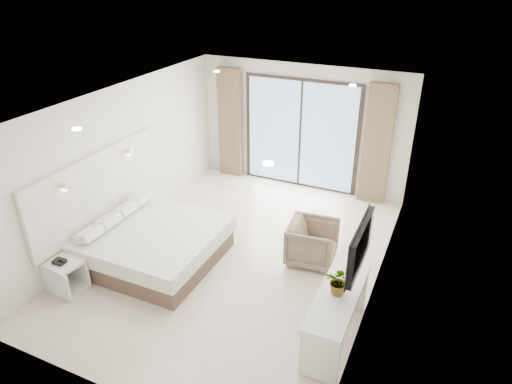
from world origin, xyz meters
TOP-DOWN VIEW (x-y plane):
  - ground at (0.00, 0.00)m, footprint 6.20×6.20m
  - room_shell at (-0.20, 0.65)m, footprint 4.62×6.22m
  - bed at (-1.25, -0.68)m, footprint 2.11×2.01m
  - nightstand at (-2.02, -1.88)m, footprint 0.61×0.53m
  - phone at (-2.01, -1.93)m, footprint 0.18×0.14m
  - console_desk at (2.04, -1.20)m, footprint 0.51×1.62m
  - plant at (2.04, -1.20)m, footprint 0.37×0.41m
  - armchair at (1.20, 0.39)m, footprint 0.80×0.84m

SIDE VIEW (x-z plane):
  - ground at x=0.00m, z-range 0.00..0.00m
  - nightstand at x=-2.02m, z-range 0.00..0.51m
  - bed at x=-1.25m, z-range -0.05..0.67m
  - armchair at x=1.20m, z-range 0.00..0.80m
  - phone at x=-2.01m, z-range 0.51..0.57m
  - console_desk at x=2.04m, z-range 0.18..0.95m
  - plant at x=2.04m, z-range 0.77..1.06m
  - room_shell at x=-0.20m, z-range 0.22..2.94m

